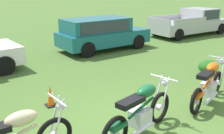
% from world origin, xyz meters
% --- Properties ---
extents(ground_plane, '(120.00, 120.00, 0.00)m').
position_xyz_m(ground_plane, '(0.00, 0.00, 0.00)').
color(ground_plane, '#476B2D').
extents(motorcycle_green, '(2.05, 0.86, 1.02)m').
position_xyz_m(motorcycle_green, '(0.06, -0.32, 0.49)').
color(motorcycle_green, black).
rests_on(motorcycle_green, ground).
extents(motorcycle_orange, '(2.04, 0.97, 1.02)m').
position_xyz_m(motorcycle_orange, '(2.41, -0.08, 0.50)').
color(motorcycle_orange, black).
rests_on(motorcycle_orange, ground).
extents(car_teal, '(4.14, 1.99, 1.43)m').
position_xyz_m(car_teal, '(3.02, 6.21, 0.83)').
color(car_teal, '#19606B').
rests_on(car_teal, ground).
extents(pickup_truck_silver, '(5.00, 1.97, 1.49)m').
position_xyz_m(pickup_truck_silver, '(9.53, 6.56, 0.75)').
color(pickup_truck_silver, '#B2B5BA').
rests_on(pickup_truck_silver, ground).
extents(shrub_low, '(0.67, 0.64, 0.45)m').
position_xyz_m(shrub_low, '(4.33, 1.37, 0.23)').
color(shrub_low, '#23611E').
rests_on(shrub_low, ground).
extents(traffic_cone, '(0.25, 0.25, 0.53)m').
position_xyz_m(traffic_cone, '(-0.94, 1.88, 0.24)').
color(traffic_cone, '#EA590F').
rests_on(traffic_cone, ground).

